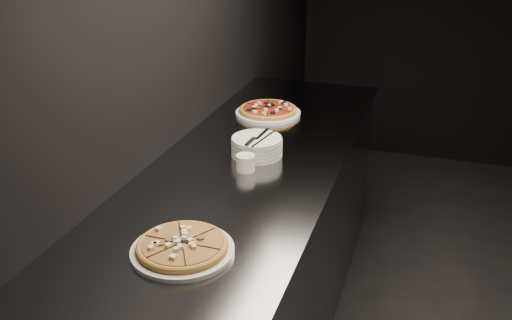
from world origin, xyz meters
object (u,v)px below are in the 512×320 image
(pizza_mushroom, at_px, (182,247))
(cutlery, at_px, (258,139))
(pizza_tomato, at_px, (268,111))
(plate_stack, at_px, (257,146))
(counter, at_px, (249,258))
(ramekin, at_px, (246,162))

(pizza_mushroom, xyz_separation_m, cutlery, (-0.01, 0.75, 0.06))
(pizza_tomato, relative_size, plate_stack, 1.67)
(counter, distance_m, ramekin, 0.50)
(counter, bearing_deg, ramekin, -78.04)
(pizza_tomato, bearing_deg, counter, -80.72)
(pizza_mushroom, bearing_deg, plate_stack, 91.42)
(plate_stack, xyz_separation_m, ramekin, (0.01, -0.16, -0.00))
(cutlery, relative_size, ramekin, 2.96)
(plate_stack, bearing_deg, ramekin, -87.94)
(pizza_tomato, bearing_deg, ramekin, -80.42)
(pizza_mushroom, relative_size, pizza_tomato, 0.90)
(pizza_mushroom, xyz_separation_m, pizza_tomato, (-0.12, 1.27, 0.00))
(counter, xyz_separation_m, ramekin, (0.02, -0.07, 0.49))
(counter, relative_size, cutlery, 11.13)
(ramekin, bearing_deg, pizza_mushroom, -88.74)
(counter, height_order, ramekin, ramekin)
(plate_stack, relative_size, ramekin, 2.82)
(pizza_tomato, bearing_deg, cutlery, -77.55)
(pizza_mushroom, height_order, cutlery, cutlery)
(plate_stack, height_order, cutlery, cutlery)
(plate_stack, xyz_separation_m, cutlery, (0.01, -0.02, 0.04))
(pizza_mushroom, bearing_deg, ramekin, 91.26)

